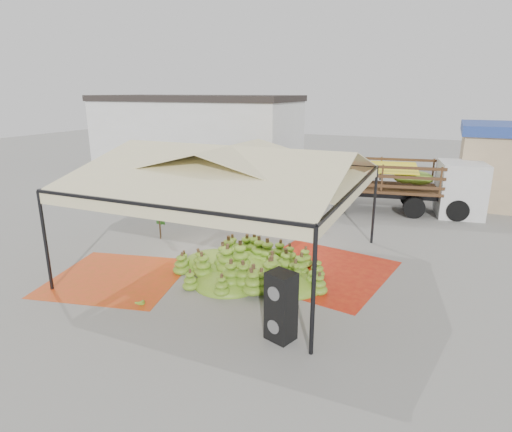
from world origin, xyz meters
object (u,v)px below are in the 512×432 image
at_px(truck_right, 407,180).
at_px(truck_left, 281,172).
at_px(banana_heap, 251,259).
at_px(speaker_stack, 281,306).
at_px(vendor, 307,207).

bearing_deg(truck_right, truck_left, 175.97).
relative_size(banana_heap, speaker_stack, 3.07).
height_order(vendor, truck_right, truck_right).
bearing_deg(truck_right, banana_heap, -120.00).
bearing_deg(truck_left, speaker_stack, -59.29).
bearing_deg(truck_left, vendor, -44.79).
bearing_deg(truck_left, banana_heap, -64.85).
bearing_deg(truck_right, vendor, -140.74).
distance_m(banana_heap, truck_left, 9.77).
bearing_deg(vendor, truck_right, -120.12).
relative_size(speaker_stack, truck_right, 0.22).
relative_size(vendor, truck_right, 0.22).
relative_size(banana_heap, truck_right, 0.68).
distance_m(vendor, truck_right, 5.67).
xyz_separation_m(speaker_stack, vendor, (-2.14, 8.75, 0.01)).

